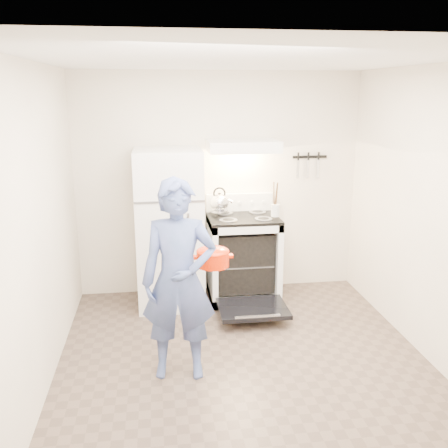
{
  "coord_description": "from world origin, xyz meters",
  "views": [
    {
      "loc": [
        -0.7,
        -3.74,
        2.28
      ],
      "look_at": [
        -0.05,
        1.0,
        1.0
      ],
      "focal_mm": 40.0,
      "sensor_mm": 36.0,
      "label": 1
    }
  ],
  "objects_px": {
    "tea_kettle": "(219,201)",
    "dutch_oven": "(213,259)",
    "stove_body": "(243,259)",
    "refrigerator": "(170,229)",
    "person": "(179,281)"
  },
  "relations": [
    {
      "from": "tea_kettle",
      "to": "dutch_oven",
      "type": "xyz_separation_m",
      "value": [
        -0.22,
        -1.27,
        -0.23
      ]
    },
    {
      "from": "stove_body",
      "to": "tea_kettle",
      "type": "height_order",
      "value": "tea_kettle"
    },
    {
      "from": "dutch_oven",
      "to": "tea_kettle",
      "type": "bearing_deg",
      "value": 80.16
    },
    {
      "from": "refrigerator",
      "to": "tea_kettle",
      "type": "xyz_separation_m",
      "value": [
        0.56,
        0.13,
        0.26
      ]
    },
    {
      "from": "refrigerator",
      "to": "dutch_oven",
      "type": "xyz_separation_m",
      "value": [
        0.34,
        -1.14,
        0.03
      ]
    },
    {
      "from": "refrigerator",
      "to": "tea_kettle",
      "type": "distance_m",
      "value": 0.63
    },
    {
      "from": "stove_body",
      "to": "person",
      "type": "height_order",
      "value": "person"
    },
    {
      "from": "refrigerator",
      "to": "stove_body",
      "type": "height_order",
      "value": "refrigerator"
    },
    {
      "from": "refrigerator",
      "to": "person",
      "type": "relative_size",
      "value": 1.03
    },
    {
      "from": "tea_kettle",
      "to": "stove_body",
      "type": "bearing_deg",
      "value": -21.76
    },
    {
      "from": "stove_body",
      "to": "dutch_oven",
      "type": "distance_m",
      "value": 1.32
    },
    {
      "from": "tea_kettle",
      "to": "person",
      "type": "xyz_separation_m",
      "value": [
        -0.53,
        -1.59,
        -0.28
      ]
    },
    {
      "from": "stove_body",
      "to": "tea_kettle",
      "type": "relative_size",
      "value": 2.96
    },
    {
      "from": "refrigerator",
      "to": "stove_body",
      "type": "distance_m",
      "value": 0.9
    },
    {
      "from": "refrigerator",
      "to": "person",
      "type": "height_order",
      "value": "refrigerator"
    }
  ]
}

